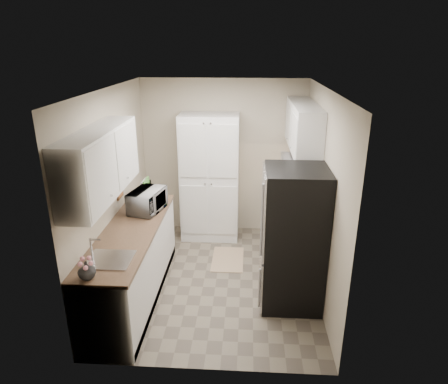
% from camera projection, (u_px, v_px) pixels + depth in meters
% --- Properties ---
extents(ground, '(3.20, 3.20, 0.00)m').
position_uv_depth(ground, '(216.00, 279.00, 5.40)').
color(ground, '#665B4C').
rests_on(ground, ground).
extents(room_shell, '(2.64, 3.24, 2.52)m').
position_uv_depth(room_shell, '(214.00, 164.00, 4.82)').
color(room_shell, '#B0A58E').
rests_on(room_shell, ground).
extents(pantry_cabinet, '(0.90, 0.55, 2.00)m').
position_uv_depth(pantry_cabinet, '(210.00, 178.00, 6.29)').
color(pantry_cabinet, silver).
rests_on(pantry_cabinet, ground).
extents(base_cabinet_left, '(0.60, 2.30, 0.88)m').
position_uv_depth(base_cabinet_left, '(133.00, 265.00, 4.90)').
color(base_cabinet_left, silver).
rests_on(base_cabinet_left, ground).
extents(countertop_left, '(0.63, 2.33, 0.04)m').
position_uv_depth(countertop_left, '(130.00, 231.00, 4.74)').
color(countertop_left, brown).
rests_on(countertop_left, base_cabinet_left).
extents(base_cabinet_right, '(0.60, 0.80, 0.88)m').
position_uv_depth(base_cabinet_right, '(285.00, 215.00, 6.30)').
color(base_cabinet_right, silver).
rests_on(base_cabinet_right, ground).
extents(countertop_right, '(0.63, 0.83, 0.04)m').
position_uv_depth(countertop_right, '(286.00, 188.00, 6.14)').
color(countertop_right, brown).
rests_on(countertop_right, base_cabinet_right).
extents(electric_range, '(0.71, 0.78, 1.13)m').
position_uv_depth(electric_range, '(288.00, 236.00, 5.54)').
color(electric_range, '#B7B7BC').
rests_on(electric_range, ground).
extents(refrigerator, '(0.70, 0.72, 1.70)m').
position_uv_depth(refrigerator, '(293.00, 238.00, 4.66)').
color(refrigerator, '#B7B7BC').
rests_on(refrigerator, ground).
extents(microwave, '(0.46, 0.59, 0.29)m').
position_uv_depth(microwave, '(147.00, 201.00, 5.20)').
color(microwave, '#BCBBC0').
rests_on(microwave, countertop_left).
extents(wine_bottle, '(0.06, 0.06, 0.26)m').
position_uv_depth(wine_bottle, '(151.00, 190.00, 5.61)').
color(wine_bottle, black).
rests_on(wine_bottle, countertop_left).
extents(flower_vase, '(0.19, 0.19, 0.17)m').
position_uv_depth(flower_vase, '(87.00, 270.00, 3.71)').
color(flower_vase, silver).
rests_on(flower_vase, countertop_left).
extents(cutting_board, '(0.02, 0.26, 0.32)m').
position_uv_depth(cutting_board, '(148.00, 190.00, 5.54)').
color(cutting_board, '#4E953D').
rests_on(cutting_board, countertop_left).
extents(toaster_oven, '(0.31, 0.37, 0.20)m').
position_uv_depth(toaster_oven, '(293.00, 181.00, 6.10)').
color(toaster_oven, '#AFAFB4').
rests_on(toaster_oven, countertop_right).
extents(fruit_basket, '(0.25, 0.25, 0.10)m').
position_uv_depth(fruit_basket, '(294.00, 172.00, 6.02)').
color(fruit_basket, '#E45A0A').
rests_on(fruit_basket, toaster_oven).
extents(kitchen_mat, '(0.46, 0.73, 0.01)m').
position_uv_depth(kitchen_mat, '(228.00, 259.00, 5.87)').
color(kitchen_mat, tan).
rests_on(kitchen_mat, ground).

